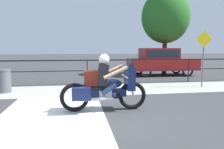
# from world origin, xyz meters

# --- Properties ---
(ground_plane) EXTENTS (120.00, 120.00, 0.00)m
(ground_plane) POSITION_xyz_m (0.00, 0.00, 0.00)
(ground_plane) COLOR #38383A
(sidewalk_band) EXTENTS (44.00, 2.40, 0.01)m
(sidewalk_band) POSITION_xyz_m (0.00, 3.40, 0.01)
(sidewalk_band) COLOR #A8A59E
(sidewalk_band) RESTS_ON ground
(crosswalk_band) EXTENTS (2.63, 6.00, 0.01)m
(crosswalk_band) POSITION_xyz_m (-1.11, -0.20, 0.00)
(crosswalk_band) COLOR silver
(crosswalk_band) RESTS_ON ground
(fence_railing) EXTENTS (36.00, 0.05, 1.16)m
(fence_railing) POSITION_xyz_m (0.00, 4.90, 0.91)
(fence_railing) COLOR black
(fence_railing) RESTS_ON ground
(motorcycle) EXTENTS (2.35, 0.76, 1.53)m
(motorcycle) POSITION_xyz_m (0.24, 0.41, 0.68)
(motorcycle) COLOR black
(motorcycle) RESTS_ON ground
(parked_car) EXTENTS (4.19, 1.67, 1.69)m
(parked_car) POSITION_xyz_m (4.66, 7.52, 0.96)
(parked_car) COLOR maroon
(parked_car) RESTS_ON ground
(trash_bin) EXTENTS (0.56, 0.56, 0.89)m
(trash_bin) POSITION_xyz_m (-3.24, 3.42, 0.45)
(trash_bin) COLOR #515156
(trash_bin) RESTS_ON ground
(street_sign) EXTENTS (0.71, 0.06, 2.42)m
(street_sign) POSITION_xyz_m (4.90, 3.32, 1.52)
(street_sign) COLOR slate
(street_sign) RESTS_ON ground
(tree_behind_sign) EXTENTS (3.03, 3.03, 5.33)m
(tree_behind_sign) POSITION_xyz_m (5.10, 8.06, 3.65)
(tree_behind_sign) COLOR #473323
(tree_behind_sign) RESTS_ON ground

